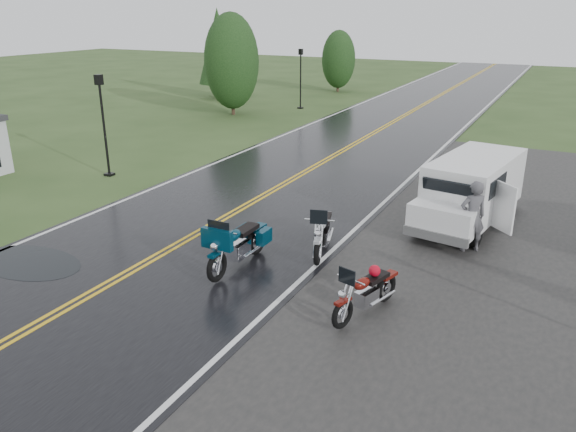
# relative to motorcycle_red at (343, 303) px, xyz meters

# --- Properties ---
(ground) EXTENTS (120.00, 120.00, 0.00)m
(ground) POSITION_rel_motorcycle_red_xyz_m (-5.42, 0.85, -0.61)
(ground) COLOR #2D471E
(ground) RESTS_ON ground
(road) EXTENTS (8.00, 100.00, 0.04)m
(road) POSITION_rel_motorcycle_red_xyz_m (-5.42, 10.85, -0.59)
(road) COLOR black
(road) RESTS_ON ground
(motorcycle_red) EXTENTS (1.28, 2.18, 1.22)m
(motorcycle_red) POSITION_rel_motorcycle_red_xyz_m (0.00, 0.00, 0.00)
(motorcycle_red) COLOR #5A0F0A
(motorcycle_red) RESTS_ON ground
(motorcycle_teal) EXTENTS (0.90, 2.43, 1.43)m
(motorcycle_teal) POSITION_rel_motorcycle_red_xyz_m (-3.26, 0.57, 0.11)
(motorcycle_teal) COLOR #052C3E
(motorcycle_teal) RESTS_ON ground
(motorcycle_silver) EXTENTS (1.44, 2.43, 1.35)m
(motorcycle_silver) POSITION_rel_motorcycle_red_xyz_m (-1.60, 2.40, 0.07)
(motorcycle_silver) COLOR #999CA1
(motorcycle_silver) RESTS_ON ground
(van_white) EXTENTS (2.62, 5.22, 1.96)m
(van_white) POSITION_rel_motorcycle_red_xyz_m (0.07, 5.56, 0.37)
(van_white) COLOR white
(van_white) RESTS_ON ground
(person_at_van) EXTENTS (0.81, 0.75, 1.86)m
(person_at_van) POSITION_rel_motorcycle_red_xyz_m (1.50, 5.03, 0.32)
(person_at_van) COLOR #4B4A4F
(person_at_van) RESTS_ON ground
(lamp_post_near_left) EXTENTS (0.32, 0.32, 3.75)m
(lamp_post_near_left) POSITION_rel_motorcycle_red_xyz_m (-11.84, 6.16, 1.27)
(lamp_post_near_left) COLOR black
(lamp_post_near_left) RESTS_ON ground
(lamp_post_far_left) EXTENTS (0.31, 0.31, 3.66)m
(lamp_post_far_left) POSITION_rel_motorcycle_red_xyz_m (-12.03, 23.09, 1.22)
(lamp_post_far_left) COLOR black
(lamp_post_far_left) RESTS_ON ground
(tree_left_mid) EXTENTS (3.16, 3.16, 4.94)m
(tree_left_mid) POSITION_rel_motorcycle_red_xyz_m (-14.63, 19.33, 1.86)
(tree_left_mid) COLOR #1E3D19
(tree_left_mid) RESTS_ON ground
(tree_left_far) EXTENTS (2.49, 2.49, 3.83)m
(tree_left_far) POSITION_rel_motorcycle_red_xyz_m (-12.86, 31.34, 1.31)
(tree_left_far) COLOR #1E3D19
(tree_left_far) RESTS_ON ground
(pine_left_far) EXTENTS (2.81, 2.81, 5.86)m
(pine_left_far) POSITION_rel_motorcycle_red_xyz_m (-18.95, 24.48, 2.32)
(pine_left_far) COLOR #1E3D19
(pine_left_far) RESTS_ON ground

